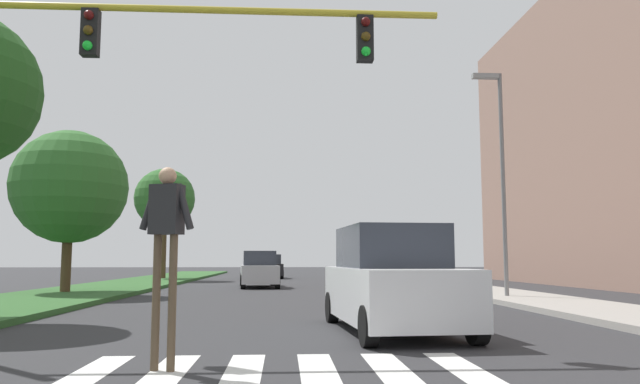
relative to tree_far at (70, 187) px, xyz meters
name	(u,v)px	position (x,y,z in m)	size (l,w,h in m)	color
ground_plane	(283,287)	(8.00, 6.93, -4.03)	(140.00, 140.00, 0.00)	#2D2D30
crosswalk	(281,369)	(8.00, -15.29, -4.03)	(4.95, 2.20, 0.01)	silver
median_strip	(113,287)	(0.37, 4.93, -3.96)	(4.39, 64.00, 0.15)	#2D5B28
tree_far	(70,187)	(0.00, 0.00, 0.00)	(4.25, 4.25, 6.02)	#4C3823
tree_distant	(165,199)	(0.46, 15.67, 1.11)	(3.81, 3.81, 6.93)	#4C3823
sidewalk_right	(452,286)	(15.87, 4.93, -3.96)	(3.00, 64.00, 0.15)	#9E9991
traffic_light_gantry	(85,77)	(4.73, -13.03, 0.31)	(8.48, 0.30, 6.00)	gold
street_lamp_right	(500,162)	(15.27, -3.36, 0.56)	(1.02, 0.24, 7.50)	slate
pedestrian_performer	(166,234)	(6.57, -15.36, -2.37)	(0.73, 0.35, 2.49)	brown
suv_crossing	(392,281)	(10.07, -11.60, -3.10)	(2.26, 4.72, 1.97)	silver
sedan_midblock	(259,270)	(6.87, 6.23, -3.24)	(2.09, 4.59, 1.72)	#B7B7BC
sedan_distant	(269,267)	(7.01, 19.65, -3.26)	(2.13, 4.41, 1.66)	black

